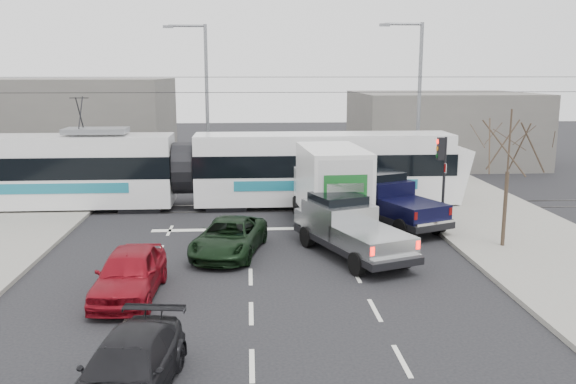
{
  "coord_description": "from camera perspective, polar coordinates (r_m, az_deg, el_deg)",
  "views": [
    {
      "loc": [
        -1.72,
        -18.6,
        6.44
      ],
      "look_at": [
        -0.19,
        4.81,
        1.8
      ],
      "focal_mm": 38.0,
      "sensor_mm": 36.0,
      "label": 1
    }
  ],
  "objects": [
    {
      "name": "bare_tree",
      "position": [
        23.22,
        19.99,
        3.96
      ],
      "size": [
        2.4,
        2.4,
        5.0
      ],
      "color": "#47382B",
      "rests_on": "ground"
    },
    {
      "name": "box_truck",
      "position": [
        25.56,
        3.92,
        0.45
      ],
      "size": [
        2.8,
        6.99,
        3.42
      ],
      "rotation": [
        0.0,
        0.0,
        0.07
      ],
      "color": "black",
      "rests_on": "ground"
    },
    {
      "name": "green_car",
      "position": [
        21.95,
        -5.53,
        -4.22
      ],
      "size": [
        3.0,
        4.86,
        1.26
      ],
      "primitive_type": "imported",
      "rotation": [
        0.0,
        0.0,
        -0.22
      ],
      "color": "black",
      "rests_on": "ground"
    },
    {
      "name": "rails",
      "position": [
        29.37,
        -0.3,
        -1.46
      ],
      "size": [
        60.0,
        1.6,
        0.03
      ],
      "primitive_type": "cube",
      "color": "#33302D",
      "rests_on": "ground"
    },
    {
      "name": "sidewalk_right",
      "position": [
        22.39,
        25.22,
        -6.43
      ],
      "size": [
        6.0,
        60.0,
        0.15
      ],
      "primitive_type": "cube",
      "color": "gray",
      "rests_on": "ground"
    },
    {
      "name": "ground",
      "position": [
        19.76,
        1.46,
        -7.84
      ],
      "size": [
        120.0,
        120.0,
        0.0
      ],
      "primitive_type": "plane",
      "color": "black",
      "rests_on": "ground"
    },
    {
      "name": "street_lamp_near",
      "position": [
        33.86,
        11.87,
        8.71
      ],
      "size": [
        2.38,
        0.25,
        9.0
      ],
      "color": "slate",
      "rests_on": "ground"
    },
    {
      "name": "dark_car",
      "position": [
        13.05,
        -14.76,
        -15.76
      ],
      "size": [
        2.24,
        4.39,
        1.22
      ],
      "primitive_type": "imported",
      "rotation": [
        0.0,
        0.0,
        -0.13
      ],
      "color": "black",
      "rests_on": "ground"
    },
    {
      "name": "silver_pickup",
      "position": [
        21.84,
        5.59,
        -3.22
      ],
      "size": [
        3.83,
        6.0,
        2.07
      ],
      "rotation": [
        0.0,
        0.0,
        0.37
      ],
      "color": "black",
      "rests_on": "ground"
    },
    {
      "name": "catenary",
      "position": [
        28.77,
        -0.3,
        6.08
      ],
      "size": [
        60.0,
        0.2,
        7.0
      ],
      "color": "black",
      "rests_on": "ground"
    },
    {
      "name": "red_car",
      "position": [
        18.37,
        -14.61,
        -7.35
      ],
      "size": [
        1.84,
        4.27,
        1.44
      ],
      "primitive_type": "imported",
      "rotation": [
        0.0,
        0.0,
        -0.03
      ],
      "color": "maroon",
      "rests_on": "ground"
    },
    {
      "name": "tram",
      "position": [
        29.45,
        -9.81,
        2.08
      ],
      "size": [
        25.75,
        2.66,
        5.26
      ],
      "rotation": [
        0.0,
        0.0,
        0.0
      ],
      "color": "white",
      "rests_on": "ground"
    },
    {
      "name": "navy_pickup",
      "position": [
        26.09,
        9.47,
        -0.78
      ],
      "size": [
        3.89,
        5.61,
        2.23
      ],
      "rotation": [
        0.0,
        0.0,
        0.42
      ],
      "color": "black",
      "rests_on": "ground"
    },
    {
      "name": "building_left",
      "position": [
        42.56,
        -20.61,
        5.84
      ],
      "size": [
        14.0,
        10.0,
        6.0
      ],
      "primitive_type": "cube",
      "color": "#635F59",
      "rests_on": "ground"
    },
    {
      "name": "street_lamp_far",
      "position": [
        34.72,
        -7.91,
        8.89
      ],
      "size": [
        2.38,
        0.25,
        9.0
      ],
      "color": "slate",
      "rests_on": "ground"
    },
    {
      "name": "traffic_signal",
      "position": [
        26.66,
        14.21,
        2.87
      ],
      "size": [
        0.44,
        0.44,
        3.6
      ],
      "color": "black",
      "rests_on": "ground"
    },
    {
      "name": "building_right",
      "position": [
        44.93,
        14.13,
        5.82
      ],
      "size": [
        12.0,
        10.0,
        5.0
      ],
      "primitive_type": "cube",
      "color": "#635F59",
      "rests_on": "ground"
    }
  ]
}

